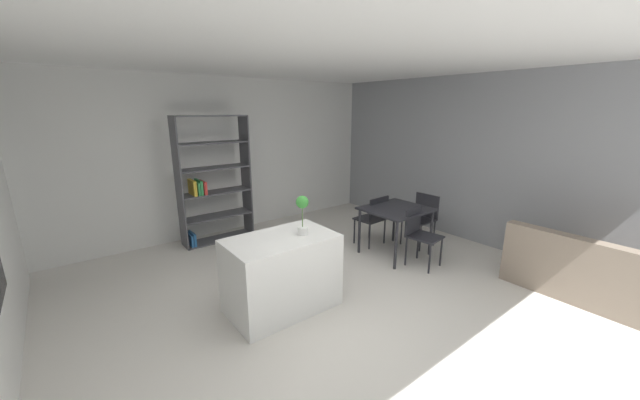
# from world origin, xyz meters

# --- Properties ---
(ground_plane) EXTENTS (9.56, 9.56, 0.00)m
(ground_plane) POSITION_xyz_m (0.00, 0.00, 0.00)
(ground_plane) COLOR beige
(ceiling_slab) EXTENTS (6.95, 6.41, 0.06)m
(ceiling_slab) POSITION_xyz_m (0.00, 0.00, 2.87)
(ceiling_slab) COLOR white
(ceiling_slab) RESTS_ON ground_plane
(back_partition) EXTENTS (6.95, 0.06, 2.84)m
(back_partition) POSITION_xyz_m (0.00, 3.18, 1.42)
(back_partition) COLOR silver
(back_partition) RESTS_ON ground_plane
(right_partition_gray) EXTENTS (0.06, 6.41, 2.84)m
(right_partition_gray) POSITION_xyz_m (3.44, 0.00, 1.42)
(right_partition_gray) COLOR gray
(right_partition_gray) RESTS_ON ground_plane
(kitchen_island) EXTENTS (1.23, 0.75, 0.88)m
(kitchen_island) POSITION_xyz_m (-0.37, 0.18, 0.44)
(kitchen_island) COLOR white
(kitchen_island) RESTS_ON ground_plane
(potted_plant_on_island) EXTENTS (0.14, 0.14, 0.46)m
(potted_plant_on_island) POSITION_xyz_m (-0.12, 0.12, 1.16)
(potted_plant_on_island) COLOR white
(potted_plant_on_island) RESTS_ON kitchen_island
(open_bookshelf) EXTENTS (1.21, 0.38, 2.18)m
(open_bookshelf) POSITION_xyz_m (-0.18, 2.75, 1.04)
(open_bookshelf) COLOR #4C4C51
(open_bookshelf) RESTS_ON ground_plane
(dining_table) EXTENTS (0.96, 0.87, 0.77)m
(dining_table) POSITION_xyz_m (1.88, 0.41, 0.68)
(dining_table) COLOR #232328
(dining_table) RESTS_ON ground_plane
(dining_chair_far) EXTENTS (0.48, 0.43, 0.86)m
(dining_chair_far) POSITION_xyz_m (1.89, 0.88, 0.52)
(dining_chair_far) COLOR #232328
(dining_chair_far) RESTS_ON ground_plane
(dining_chair_near) EXTENTS (0.47, 0.49, 0.86)m
(dining_chair_near) POSITION_xyz_m (1.87, -0.05, 0.52)
(dining_chair_near) COLOR #232328
(dining_chair_near) RESTS_ON ground_plane
(dining_chair_window_side) EXTENTS (0.45, 0.45, 0.87)m
(dining_chair_window_side) POSITION_xyz_m (2.58, 0.42, 0.53)
(dining_chair_window_side) COLOR #232328
(dining_chair_window_side) RESTS_ON ground_plane
(sofa) EXTENTS (0.90, 1.90, 0.82)m
(sofa) POSITION_xyz_m (2.77, -1.99, 0.28)
(sofa) COLOR gray
(sofa) RESTS_ON ground_plane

